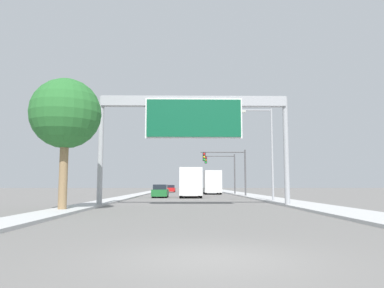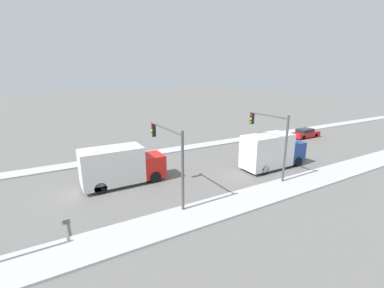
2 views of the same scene
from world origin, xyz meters
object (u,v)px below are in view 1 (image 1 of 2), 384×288
Objects in this scene: sign_gantry at (194,116)px; truck_box_primary at (191,183)px; traffic_light_mid_block at (224,167)px; street_lamp_right at (267,145)px; car_mid_center at (160,191)px; truck_box_secondary at (212,182)px; traffic_light_near_intersection at (230,164)px; palm_tree_foreground at (66,114)px; car_far_center at (171,189)px.

sign_gantry is 1.88× the size of truck_box_primary.
truck_box_primary is (0.00, 17.61, -4.56)m from sign_gantry.
traffic_light_mid_block is 0.75× the size of street_lamp_right.
car_mid_center is (-3.50, 18.08, -5.56)m from sign_gantry.
truck_box_secondary is at bearing 76.39° from truck_box_primary.
sign_gantry is 2.20× the size of traffic_light_mid_block.
traffic_light_mid_block is at bearing 88.06° from traffic_light_near_intersection.
car_far_center is at bearing 85.66° from palm_tree_foreground.
traffic_light_near_intersection reaches higher than truck_box_secondary.
traffic_light_near_intersection is (4.86, 2.50, 2.29)m from truck_box_primary.
sign_gantry is at bearing -90.00° from truck_box_primary.
truck_box_primary is at bearing 119.20° from street_lamp_right.
palm_tree_foreground is (-3.90, -51.45, 4.82)m from car_far_center.
car_mid_center is at bearing -125.86° from traffic_light_mid_block.
traffic_light_near_intersection is at bearing 63.63° from palm_tree_foreground.
street_lamp_right is at bearing -83.54° from traffic_light_near_intersection.
sign_gantry is at bearing -85.73° from car_far_center.
car_mid_center is 15.68m from truck_box_secondary.
car_mid_center is 16.14m from street_lamp_right.
truck_box_secondary reaches higher than car_far_center.
car_far_center is at bearing 90.00° from car_mid_center.
car_far_center is 0.59× the size of street_lamp_right.
truck_box_secondary is at bearing 63.42° from car_mid_center.
car_mid_center is 0.68× the size of truck_box_primary.
truck_box_secondary is at bearing 131.04° from traffic_light_mid_block.
car_mid_center is 0.67× the size of truck_box_secondary.
street_lamp_right is (6.45, -11.55, 3.14)m from truck_box_primary.
car_mid_center is 0.64× the size of palm_tree_foreground.
palm_tree_foreground is at bearing -94.34° from car_far_center.
car_far_center is at bearing 96.83° from truck_box_primary.
sign_gantry is 1.85× the size of truck_box_secondary.
street_lamp_right reaches higher than car_far_center.
traffic_light_mid_block is at bearing 67.42° from truck_box_primary.
palm_tree_foreground reaches higher than car_far_center.
sign_gantry is 20.82m from traffic_light_near_intersection.
street_lamp_right is at bearing 37.66° from palm_tree_foreground.
traffic_light_near_intersection is (8.36, -26.71, 3.32)m from car_far_center.
car_far_center is 19.15m from traffic_light_mid_block.
street_lamp_right is at bearing -87.02° from traffic_light_mid_block.
sign_gantry is 1.65× the size of street_lamp_right.
sign_gantry is 2.30× the size of traffic_light_near_intersection.
traffic_light_near_intersection is at bearing -83.50° from truck_box_secondary.
car_mid_center is 15.23m from traffic_light_mid_block.
truck_box_secondary is at bearing 73.45° from palm_tree_foreground.
palm_tree_foreground is (-12.60, -34.74, 1.39)m from traffic_light_mid_block.
car_mid_center is at bearing 80.24° from palm_tree_foreground.
truck_box_secondary is 38.46m from palm_tree_foreground.
sign_gantry reaches higher than traffic_light_near_intersection.
palm_tree_foreground is at bearing -109.94° from traffic_light_mid_block.
truck_box_primary is at bearing -152.75° from traffic_light_near_intersection.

